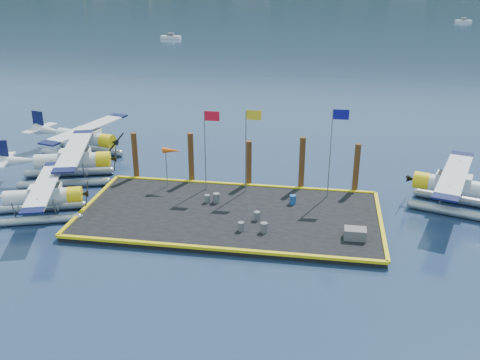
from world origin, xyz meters
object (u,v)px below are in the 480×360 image
object	(u,v)px
drum_5	(207,199)
windsock	(172,151)
drum_4	(293,200)
piling_1	(191,159)
seaplane_a	(41,199)
flagpole_blue	(334,140)
flagpole_red	(208,138)
drum_1	(264,227)
piling_4	(356,170)
drum_2	(257,216)
drum_0	(216,198)
seaplane_d	(459,189)
crate	(355,234)
seaplane_b	(71,163)
flagpole_yellow	(249,139)
drum_3	(241,226)
piling_2	(249,165)
piling_0	(135,157)
seaplane_c	(84,140)

from	to	relation	value
drum_5	windsock	world-z (taller)	windsock
drum_4	piling_1	size ratio (longest dim) A/B	0.15
seaplane_a	flagpole_blue	size ratio (longest dim) A/B	1.37
flagpole_red	windsock	xyz separation A→B (m)	(-2.73, 0.00, -1.17)
drum_1	drum_4	distance (m)	4.82
flagpole_blue	piling_4	xyz separation A→B (m)	(1.80, 1.60, -2.69)
flagpole_blue	drum_2	bearing A→B (deg)	-135.99
drum_0	piling_1	xyz separation A→B (m)	(-2.75, 3.86, 1.36)
seaplane_d	crate	bearing A→B (deg)	148.79
seaplane_d	seaplane_b	bearing A→B (deg)	106.71
flagpole_yellow	crate	bearing A→B (deg)	-39.37
drum_2	drum_3	xyz separation A→B (m)	(-0.79, -1.67, -0.01)
flagpole_blue	piling_1	distance (m)	11.12
drum_0	drum_3	world-z (taller)	drum_0
drum_2	piling_1	distance (m)	8.70
drum_1	drum_3	world-z (taller)	drum_1
piling_4	drum_5	bearing A→B (deg)	-159.12
flagpole_blue	piling_1	size ratio (longest dim) A/B	1.55
crate	piling_1	xyz separation A→B (m)	(-12.23, 7.78, 1.36)
crate	flagpole_blue	world-z (taller)	flagpole_blue
seaplane_a	drum_3	bearing A→B (deg)	69.80
windsock	piling_2	xyz separation A→B (m)	(5.53, 1.60, -1.33)
drum_0	flagpole_red	size ratio (longest dim) A/B	0.11
seaplane_a	piling_2	world-z (taller)	piling_2
seaplane_d	drum_3	world-z (taller)	seaplane_d
crate	drum_1	bearing A→B (deg)	-179.45
flagpole_yellow	piling_0	world-z (taller)	flagpole_yellow
drum_3	drum_5	distance (m)	4.95
seaplane_c	piling_1	size ratio (longest dim) A/B	2.43
seaplane_a	drum_0	xyz separation A→B (m)	(11.37, 3.43, -0.65)
windsock	piling_4	bearing A→B (deg)	6.75
piling_1	crate	bearing A→B (deg)	-32.45
drum_1	piling_0	distance (m)	13.65
piling_0	piling_2	bearing A→B (deg)	0.00
flagpole_red	seaplane_d	bearing A→B (deg)	0.16
seaplane_d	piling_1	size ratio (longest dim) A/B	2.39
drum_5	flagpole_yellow	xyz separation A→B (m)	(2.58, 2.36, 3.83)
drum_2	piling_0	bearing A→B (deg)	149.36
piling_0	drum_3	bearing A→B (deg)	-39.15
seaplane_d	drum_2	size ratio (longest dim) A/B	17.14
drum_2	seaplane_c	bearing A→B (deg)	146.79
flagpole_red	piling_4	distance (m)	11.17
seaplane_d	piling_0	bearing A→B (deg)	104.35
seaplane_a	flagpole_blue	world-z (taller)	flagpole_blue
seaplane_c	piling_4	world-z (taller)	piling_4
seaplane_d	drum_4	world-z (taller)	seaplane_d
drum_2	drum_4	bearing A→B (deg)	53.84
flagpole_red	piling_2	world-z (taller)	flagpole_red
drum_2	piling_1	size ratio (longest dim) A/B	0.14
seaplane_b	piling_1	bearing A→B (deg)	79.01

